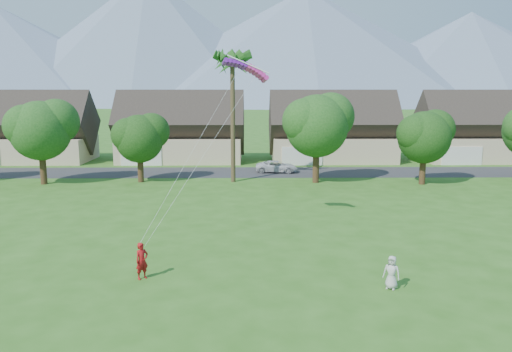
{
  "coord_description": "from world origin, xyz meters",
  "views": [
    {
      "loc": [
        -0.35,
        -19.42,
        8.96
      ],
      "look_at": [
        0.0,
        10.0,
        3.8
      ],
      "focal_mm": 35.0,
      "sensor_mm": 36.0,
      "label": 1
    }
  ],
  "objects_px": {
    "watcher": "(392,272)",
    "parked_car": "(277,167)",
    "parafoil_kite": "(247,67)",
    "kite_flyer": "(142,261)"
  },
  "relations": [
    {
      "from": "watcher",
      "to": "parked_car",
      "type": "xyz_separation_m",
      "value": [
        -3.49,
        32.06,
        -0.15
      ]
    },
    {
      "from": "kite_flyer",
      "to": "watcher",
      "type": "relative_size",
      "value": 1.15
    },
    {
      "from": "kite_flyer",
      "to": "parafoil_kite",
      "type": "xyz_separation_m",
      "value": [
        4.96,
        7.87,
        9.36
      ]
    },
    {
      "from": "watcher",
      "to": "parked_car",
      "type": "relative_size",
      "value": 0.34
    },
    {
      "from": "kite_flyer",
      "to": "parafoil_kite",
      "type": "distance_m",
      "value": 13.19
    },
    {
      "from": "parked_car",
      "to": "parafoil_kite",
      "type": "distance_m",
      "value": 24.99
    },
    {
      "from": "watcher",
      "to": "parafoil_kite",
      "type": "bearing_deg",
      "value": 155.57
    },
    {
      "from": "kite_flyer",
      "to": "parafoil_kite",
      "type": "relative_size",
      "value": 0.61
    },
    {
      "from": "kite_flyer",
      "to": "parked_car",
      "type": "height_order",
      "value": "kite_flyer"
    },
    {
      "from": "kite_flyer",
      "to": "parked_car",
      "type": "bearing_deg",
      "value": 33.19
    }
  ]
}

